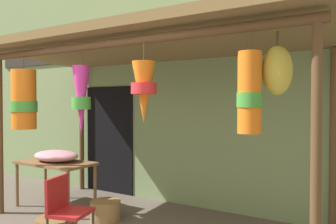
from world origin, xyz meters
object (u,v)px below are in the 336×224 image
Objects in this scene: flower_heap_on_table at (56,156)px; folding_chair at (65,207)px; display_table at (55,167)px; wicker_basket_spare at (105,210)px.

flower_heap_on_table is 1.75m from folding_chair.
display_table reaches higher than wicker_basket_spare.
display_table is 0.18m from flower_heap_on_table.
flower_heap_on_table is (-0.01, 0.03, 0.17)m from display_table.
flower_heap_on_table is at bearing 177.09° from wicker_basket_spare.
folding_chair is at bearing -37.52° from flower_heap_on_table.
flower_heap_on_table is at bearing 108.80° from display_table.
wicker_basket_spare is (1.08, -0.02, -0.52)m from display_table.
display_table is at bearing -71.20° from flower_heap_on_table.
display_table is at bearing 178.72° from wicker_basket_spare.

